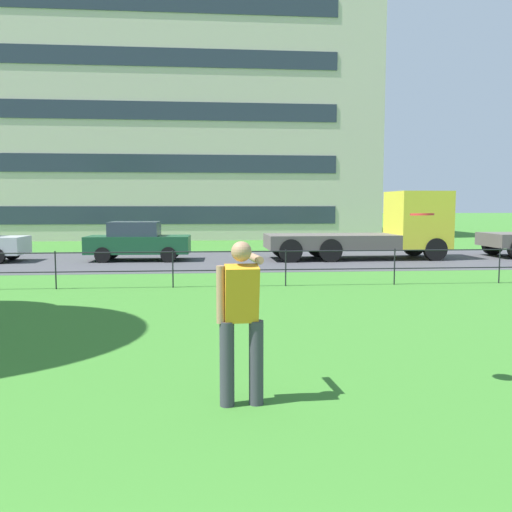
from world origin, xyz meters
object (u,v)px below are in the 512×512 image
(flatbed_truck_far_right, at_px, (383,229))
(frisbee, at_px, (422,214))
(apartment_building_background, at_px, (97,126))
(person_thrower, at_px, (241,317))
(car_dark_green_right, at_px, (138,241))

(flatbed_truck_far_right, bearing_deg, frisbee, -106.80)
(frisbee, bearing_deg, apartment_building_background, 106.71)
(person_thrower, distance_m, flatbed_truck_far_right, 17.07)
(car_dark_green_right, bearing_deg, person_thrower, -78.80)
(person_thrower, height_order, frisbee, frisbee)
(frisbee, distance_m, car_dark_green_right, 16.37)
(car_dark_green_right, distance_m, apartment_building_background, 21.96)
(frisbee, distance_m, flatbed_truck_far_right, 16.03)
(apartment_building_background, bearing_deg, car_dark_green_right, -74.93)
(person_thrower, relative_size, apartment_building_background, 0.05)
(person_thrower, xyz_separation_m, flatbed_truck_far_right, (6.76, 15.67, 0.24))
(frisbee, height_order, flatbed_truck_far_right, flatbed_truck_far_right)
(car_dark_green_right, height_order, flatbed_truck_far_right, flatbed_truck_far_right)
(flatbed_truck_far_right, xyz_separation_m, apartment_building_background, (-15.26, 20.11, 6.88))
(car_dark_green_right, xyz_separation_m, flatbed_truck_far_right, (9.88, -0.12, 0.44))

